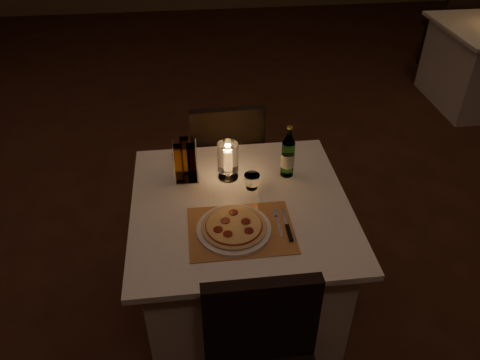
{
  "coord_description": "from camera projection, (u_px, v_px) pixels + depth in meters",
  "views": [
    {
      "loc": [
        -0.2,
        -2.09,
        2.11
      ],
      "look_at": [
        -0.0,
        -0.42,
        0.86
      ],
      "focal_mm": 35.0,
      "sensor_mm": 36.0,
      "label": 1
    }
  ],
  "objects": [
    {
      "name": "neighbor_chair_rb",
      "position": [
        456.0,
        22.0,
        4.8
      ],
      "size": [
        0.42,
        0.42,
        0.9
      ],
      "color": "black",
      "rests_on": "ground"
    },
    {
      "name": "tumbler",
      "position": [
        252.0,
        181.0,
        2.22
      ],
      "size": [
        0.07,
        0.07,
        0.07
      ],
      "primitive_type": null,
      "color": "white",
      "rests_on": "main_table"
    },
    {
      "name": "main_table",
      "position": [
        240.0,
        259.0,
        2.37
      ],
      "size": [
        1.0,
        1.0,
        0.74
      ],
      "color": "white",
      "rests_on": "ground"
    },
    {
      "name": "floor",
      "position": [
        233.0,
        251.0,
        2.95
      ],
      "size": [
        8.0,
        10.0,
        0.02
      ],
      "primitive_type": "cube",
      "color": "#452316",
      "rests_on": "ground"
    },
    {
      "name": "cruet_caddy",
      "position": [
        185.0,
        162.0,
        2.25
      ],
      "size": [
        0.12,
        0.12,
        0.21
      ],
      "color": "white",
      "rests_on": "main_table"
    },
    {
      "name": "hurricane_candle",
      "position": [
        228.0,
        158.0,
        2.24
      ],
      "size": [
        0.1,
        0.1,
        0.19
      ],
      "color": "white",
      "rests_on": "main_table"
    },
    {
      "name": "knife",
      "position": [
        288.0,
        229.0,
        2.0
      ],
      "size": [
        0.02,
        0.22,
        0.01
      ],
      "color": "black",
      "rests_on": "placemat"
    },
    {
      "name": "chair_far",
      "position": [
        226.0,
        153.0,
        2.83
      ],
      "size": [
        0.42,
        0.42,
        0.9
      ],
      "color": "black",
      "rests_on": "ground"
    },
    {
      "name": "water_bottle",
      "position": [
        288.0,
        156.0,
        2.26
      ],
      "size": [
        0.07,
        0.07,
        0.27
      ],
      "color": "#609E55",
      "rests_on": "main_table"
    },
    {
      "name": "pizza",
      "position": [
        234.0,
        226.0,
        1.98
      ],
      "size": [
        0.28,
        0.28,
        0.02
      ],
      "color": "#D8B77F",
      "rests_on": "plate"
    },
    {
      "name": "plate",
      "position": [
        234.0,
        229.0,
        1.99
      ],
      "size": [
        0.32,
        0.32,
        0.01
      ],
      "primitive_type": "cylinder",
      "color": "white",
      "rests_on": "placemat"
    },
    {
      "name": "placemat",
      "position": [
        241.0,
        230.0,
        2.0
      ],
      "size": [
        0.45,
        0.34,
        0.0
      ],
      "primitive_type": "cube",
      "color": "#C38144",
      "rests_on": "main_table"
    },
    {
      "name": "fork",
      "position": [
        277.0,
        221.0,
        2.04
      ],
      "size": [
        0.02,
        0.18,
        0.0
      ],
      "color": "silver",
      "rests_on": "placemat"
    }
  ]
}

